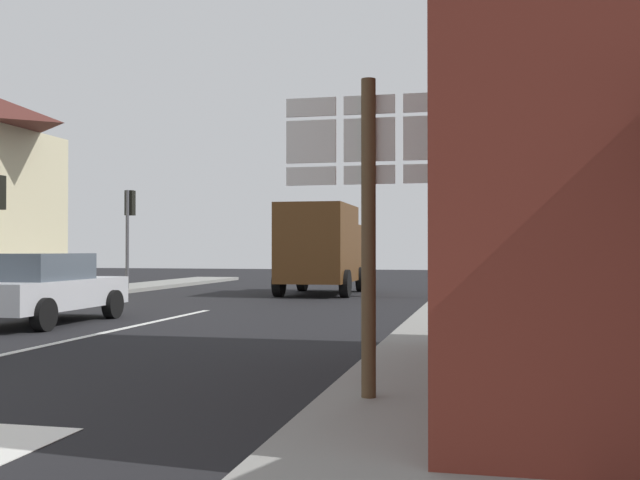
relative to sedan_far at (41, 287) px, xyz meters
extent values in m
plane|color=black|center=(2.13, 1.89, -0.76)|extent=(80.00, 80.00, 0.00)
cube|color=gray|center=(8.59, -0.11, -0.69)|extent=(2.21, 44.00, 0.14)
cube|color=silver|center=(2.13, -2.11, -0.75)|extent=(0.16, 12.00, 0.01)
cube|color=#B7BABF|center=(0.00, 0.07, -0.14)|extent=(1.79, 4.22, 0.60)
cube|color=#47515B|center=(0.00, -0.18, 0.43)|extent=(1.57, 2.12, 0.55)
cylinder|color=black|center=(-0.89, 1.41, -0.44)|extent=(0.23, 0.64, 0.64)
cylinder|color=black|center=(0.86, 1.43, -0.44)|extent=(0.23, 0.64, 0.64)
cylinder|color=black|center=(0.89, -1.27, -0.44)|extent=(0.23, 0.64, 0.64)
cube|color=#4C2D14|center=(3.49, 10.54, 0.99)|extent=(2.27, 3.74, 2.60)
cube|color=#4C2D14|center=(3.45, 13.04, 0.69)|extent=(2.11, 1.34, 2.00)
cube|color=#47515B|center=(3.45, 13.09, 1.49)|extent=(1.76, 0.13, 0.70)
cylinder|color=black|center=(2.35, 12.97, -0.31)|extent=(0.30, 0.91, 0.90)
cylinder|color=black|center=(4.55, 13.01, -0.31)|extent=(0.30, 0.91, 0.90)
cylinder|color=black|center=(2.41, 9.57, -0.31)|extent=(0.30, 0.91, 0.90)
cylinder|color=black|center=(4.61, 9.61, -0.31)|extent=(0.30, 0.91, 0.90)
cylinder|color=brown|center=(7.97, -6.77, 0.84)|extent=(0.14, 0.14, 3.20)
cube|color=white|center=(7.39, -6.72, 2.20)|extent=(0.50, 0.03, 0.18)
cube|color=black|center=(7.39, -6.70, 2.20)|extent=(0.43, 0.01, 0.13)
cube|color=white|center=(7.39, -6.72, 1.86)|extent=(0.50, 0.03, 0.42)
cube|color=black|center=(7.39, -6.70, 1.86)|extent=(0.43, 0.01, 0.32)
cube|color=white|center=(7.39, -6.72, 1.52)|extent=(0.50, 0.03, 0.18)
cube|color=black|center=(7.39, -6.70, 1.52)|extent=(0.43, 0.01, 0.13)
cube|color=white|center=(7.97, -6.72, 2.20)|extent=(0.50, 0.03, 0.18)
cube|color=black|center=(7.97, -6.70, 2.20)|extent=(0.43, 0.01, 0.13)
cube|color=white|center=(7.97, -6.72, 1.86)|extent=(0.50, 0.03, 0.42)
cube|color=black|center=(7.97, -6.70, 1.86)|extent=(0.43, 0.01, 0.32)
cube|color=white|center=(7.97, -6.72, 1.52)|extent=(0.50, 0.03, 0.18)
cube|color=black|center=(7.97, -6.70, 1.52)|extent=(0.43, 0.01, 0.13)
cube|color=white|center=(8.55, -6.72, 2.20)|extent=(0.50, 0.03, 0.18)
cube|color=black|center=(8.55, -6.70, 2.20)|extent=(0.43, 0.01, 0.13)
cube|color=white|center=(8.55, -6.72, 1.86)|extent=(0.50, 0.03, 0.42)
cube|color=black|center=(8.55, -6.70, 1.86)|extent=(0.43, 0.01, 0.32)
cube|color=white|center=(8.55, -6.72, 1.52)|extent=(0.50, 0.03, 0.18)
cube|color=black|center=(8.55, -6.70, 1.52)|extent=(0.43, 0.01, 0.13)
sphere|color=#360303|center=(-3.53, 3.53, 2.56)|extent=(0.18, 0.18, 0.18)
sphere|color=#3C2303|center=(-3.53, 3.53, 2.28)|extent=(0.18, 0.18, 0.18)
sphere|color=#0CA526|center=(-3.53, 3.53, 2.00)|extent=(0.18, 0.18, 0.18)
cylinder|color=#47474C|center=(-3.53, 10.60, 1.08)|extent=(0.12, 0.12, 3.67)
cube|color=black|center=(-3.53, 10.80, 2.46)|extent=(0.30, 0.28, 0.90)
sphere|color=#360303|center=(-3.53, 10.94, 2.73)|extent=(0.18, 0.18, 0.18)
sphere|color=#3C2303|center=(-3.53, 10.94, 2.45)|extent=(0.18, 0.18, 0.18)
sphere|color=#0CA526|center=(-3.53, 10.94, 2.17)|extent=(0.18, 0.18, 0.18)
cylinder|color=#47474C|center=(7.79, 9.85, 0.91)|extent=(0.12, 0.12, 3.34)
cube|color=black|center=(7.79, 10.05, 2.13)|extent=(0.30, 0.28, 0.90)
sphere|color=#360303|center=(7.79, 10.19, 2.40)|extent=(0.18, 0.18, 0.18)
sphere|color=#3C2303|center=(7.79, 10.19, 2.12)|extent=(0.18, 0.18, 0.18)
sphere|color=#0CA526|center=(7.79, 10.19, 1.84)|extent=(0.18, 0.18, 0.18)
camera|label=1|loc=(9.09, -13.84, 0.80)|focal=41.78mm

